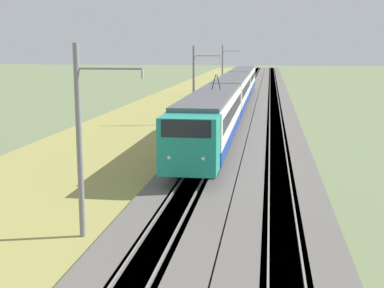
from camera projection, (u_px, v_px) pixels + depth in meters
The scene contains 9 objects.
ballast_main at pixel (234, 110), 60.16m from camera, with size 240.00×4.40×0.30m.
ballast_adjacent at pixel (275, 110), 59.53m from camera, with size 240.00×4.40×0.30m.
track_main at pixel (234, 110), 60.16m from camera, with size 240.00×1.57×0.45m.
track_adjacent at pixel (275, 110), 59.53m from camera, with size 240.00×1.57×0.45m.
grass_verge at pixel (177, 110), 61.11m from camera, with size 240.00×13.66×0.12m.
passenger_train at pixel (233, 92), 56.53m from camera, with size 63.84×3.00×5.16m.
catenary_mast_near at pixel (81, 141), 19.45m from camera, with size 0.22×2.56×7.29m.
catenary_mast_mid at pixel (194, 85), 48.52m from camera, with size 0.22×2.56×7.25m.
catenary_mast_far at pixel (223, 70), 77.57m from camera, with size 0.22×2.56×7.42m.
Camera 1 is at (-9.94, -3.83, 7.15)m, focal length 50.00 mm.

